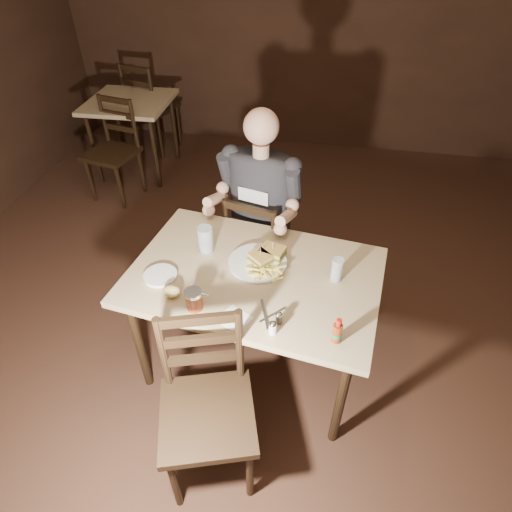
% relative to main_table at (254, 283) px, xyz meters
% --- Properties ---
extents(room_shell, '(7.00, 7.00, 7.00)m').
position_rel_main_table_xyz_m(room_shell, '(0.29, -0.21, 0.70)').
color(room_shell, black).
rests_on(room_shell, ground).
extents(main_table, '(1.43, 1.05, 0.77)m').
position_rel_main_table_xyz_m(main_table, '(0.00, 0.00, 0.00)').
color(main_table, tan).
rests_on(main_table, ground).
extents(bg_table, '(0.83, 0.83, 0.77)m').
position_rel_main_table_xyz_m(bg_table, '(-1.71, 2.29, -0.02)').
color(bg_table, tan).
rests_on(bg_table, ground).
extents(chair_far, '(0.51, 0.54, 0.89)m').
position_rel_main_table_xyz_m(chair_far, '(-0.08, 0.64, -0.25)').
color(chair_far, black).
rests_on(chair_far, ground).
extents(chair_near, '(0.56, 0.59, 0.94)m').
position_rel_main_table_xyz_m(chair_near, '(-0.10, -0.68, -0.23)').
color(chair_near, black).
rests_on(chair_near, ground).
extents(bg_chair_far, '(0.58, 0.61, 0.99)m').
position_rel_main_table_xyz_m(bg_chair_far, '(-1.71, 2.84, -0.20)').
color(bg_chair_far, black).
rests_on(bg_chair_far, ground).
extents(bg_chair_near, '(0.52, 0.55, 0.93)m').
position_rel_main_table_xyz_m(bg_chair_near, '(-1.71, 1.74, -0.23)').
color(bg_chair_near, black).
rests_on(bg_chair_near, ground).
extents(diner, '(0.64, 0.56, 0.96)m').
position_rel_main_table_xyz_m(diner, '(-0.09, 0.60, 0.24)').
color(diner, '#28272C').
rests_on(diner, chair_far).
extents(dinner_plate, '(0.35, 0.35, 0.02)m').
position_rel_main_table_xyz_m(dinner_plate, '(0.00, 0.07, 0.08)').
color(dinner_plate, white).
rests_on(dinner_plate, main_table).
extents(sandwich_left, '(0.15, 0.14, 0.10)m').
position_rel_main_table_xyz_m(sandwich_left, '(0.02, 0.07, 0.14)').
color(sandwich_left, tan).
rests_on(sandwich_left, dinner_plate).
extents(sandwich_right, '(0.15, 0.13, 0.11)m').
position_rel_main_table_xyz_m(sandwich_right, '(0.08, 0.13, 0.14)').
color(sandwich_right, tan).
rests_on(sandwich_right, dinner_plate).
extents(fries_pile, '(0.25, 0.19, 0.04)m').
position_rel_main_table_xyz_m(fries_pile, '(0.06, -0.01, 0.11)').
color(fries_pile, '#F6E05D').
rests_on(fries_pile, dinner_plate).
extents(ketchup_dollop, '(0.05, 0.05, 0.01)m').
position_rel_main_table_xyz_m(ketchup_dollop, '(0.03, 0.01, 0.10)').
color(ketchup_dollop, maroon).
rests_on(ketchup_dollop, dinner_plate).
extents(glass_left, '(0.10, 0.10, 0.16)m').
position_rel_main_table_xyz_m(glass_left, '(-0.30, 0.14, 0.15)').
color(glass_left, silver).
rests_on(glass_left, main_table).
extents(glass_right, '(0.07, 0.07, 0.14)m').
position_rel_main_table_xyz_m(glass_right, '(0.43, 0.03, 0.14)').
color(glass_right, silver).
rests_on(glass_right, main_table).
extents(hot_sauce, '(0.05, 0.05, 0.14)m').
position_rel_main_table_xyz_m(hot_sauce, '(0.45, -0.38, 0.14)').
color(hot_sauce, maroon).
rests_on(hot_sauce, main_table).
extents(salt_shaker, '(0.04, 0.04, 0.07)m').
position_rel_main_table_xyz_m(salt_shaker, '(0.16, -0.38, 0.11)').
color(salt_shaker, white).
rests_on(salt_shaker, main_table).
extents(pepper_shaker, '(0.04, 0.04, 0.06)m').
position_rel_main_table_xyz_m(pepper_shaker, '(0.18, -0.32, 0.10)').
color(pepper_shaker, '#38332D').
rests_on(pepper_shaker, main_table).
extents(syrup_dispenser, '(0.10, 0.10, 0.11)m').
position_rel_main_table_xyz_m(syrup_dispenser, '(-0.24, -0.30, 0.13)').
color(syrup_dispenser, maroon).
rests_on(syrup_dispenser, main_table).
extents(napkin, '(0.18, 0.18, 0.00)m').
position_rel_main_table_xyz_m(napkin, '(-0.03, -0.33, 0.07)').
color(napkin, white).
rests_on(napkin, main_table).
extents(knife, '(0.07, 0.19, 0.00)m').
position_rel_main_table_xyz_m(knife, '(0.10, -0.28, 0.08)').
color(knife, silver).
rests_on(knife, napkin).
extents(fork, '(0.11, 0.12, 0.00)m').
position_rel_main_table_xyz_m(fork, '(0.14, -0.28, 0.08)').
color(fork, silver).
rests_on(fork, napkin).
extents(side_plate, '(0.19, 0.19, 0.01)m').
position_rel_main_table_xyz_m(side_plate, '(-0.48, -0.12, 0.08)').
color(side_plate, white).
rests_on(side_plate, main_table).
extents(bread_roll, '(0.10, 0.09, 0.05)m').
position_rel_main_table_xyz_m(bread_roll, '(-0.37, -0.25, 0.11)').
color(bread_roll, tan).
rests_on(bread_roll, side_plate).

